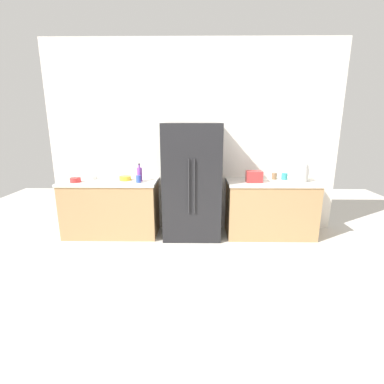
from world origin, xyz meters
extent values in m
plane|color=beige|center=(0.00, 0.00, 0.00)|extent=(9.24, 9.24, 0.00)
cube|color=silver|center=(0.00, 1.82, 1.49)|extent=(4.62, 0.10, 2.99)
cube|color=tan|center=(-1.30, 1.46, 0.42)|extent=(1.44, 0.59, 0.84)
cube|color=silver|center=(-1.30, 1.46, 0.86)|extent=(1.47, 0.62, 0.04)
cube|color=tan|center=(1.21, 1.46, 0.42)|extent=(1.35, 0.59, 0.84)
cube|color=silver|center=(1.21, 1.46, 0.86)|extent=(1.38, 0.62, 0.04)
cube|color=black|center=(-0.02, 1.43, 0.88)|extent=(0.87, 0.63, 1.75)
cylinder|color=#262628|center=(-0.06, 1.10, 0.88)|extent=(0.02, 0.02, 0.79)
cylinder|color=#262628|center=(0.02, 1.10, 0.88)|extent=(0.02, 0.02, 0.79)
cube|color=red|center=(0.91, 1.39, 0.97)|extent=(0.23, 0.16, 0.17)
cylinder|color=silver|center=(1.63, 1.46, 0.99)|extent=(0.23, 0.23, 0.21)
sphere|color=silver|center=(1.63, 1.46, 1.09)|extent=(0.21, 0.21, 0.21)
cylinder|color=purple|center=(-0.82, 1.44, 0.99)|extent=(0.08, 0.08, 0.21)
cylinder|color=purple|center=(-0.82, 1.44, 1.12)|extent=(0.03, 0.03, 0.05)
cylinder|color=#333338|center=(-0.82, 1.44, 1.15)|extent=(0.03, 0.03, 0.02)
cylinder|color=blue|center=(-0.83, 1.33, 0.94)|extent=(0.08, 0.08, 0.11)
cylinder|color=brown|center=(1.28, 1.60, 0.93)|extent=(0.08, 0.08, 0.10)
cylinder|color=teal|center=(1.43, 1.59, 0.93)|extent=(0.09, 0.09, 0.10)
cylinder|color=white|center=(-1.61, 1.57, 0.92)|extent=(0.17, 0.17, 0.07)
cylinder|color=yellow|center=(-1.06, 1.50, 0.92)|extent=(0.18, 0.18, 0.06)
cylinder|color=red|center=(-1.78, 1.35, 0.92)|extent=(0.16, 0.16, 0.07)
camera|label=1|loc=(0.03, -2.74, 1.77)|focal=26.06mm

